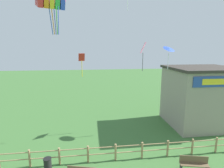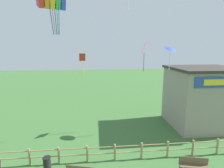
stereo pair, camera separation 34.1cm
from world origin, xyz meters
The scene contains 7 objects.
wooden_fence centered at (0.00, 5.55, 0.67)m, with size 18.95×0.14×1.19m.
seaside_building centered at (9.28, 10.50, 2.94)m, with size 6.41×5.54×5.85m.
park_bench_by_building centered at (4.76, 3.91, 0.50)m, with size 1.79×0.78×0.94m.
trash_bin centered at (-4.37, 4.92, 0.46)m, with size 0.50×0.50×0.91m.
kite_blue_delta centered at (5.46, 10.06, 7.54)m, with size 1.37×1.32×2.14m.
kite_pink_diamond centered at (3.28, 10.74, 7.41)m, with size 0.76×0.92×2.67m.
kite_red_diamond centered at (-2.28, 9.60, 6.58)m, with size 0.55×0.40×1.96m.
Camera 2 is at (-1.23, -5.21, 7.56)m, focal length 28.00 mm.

